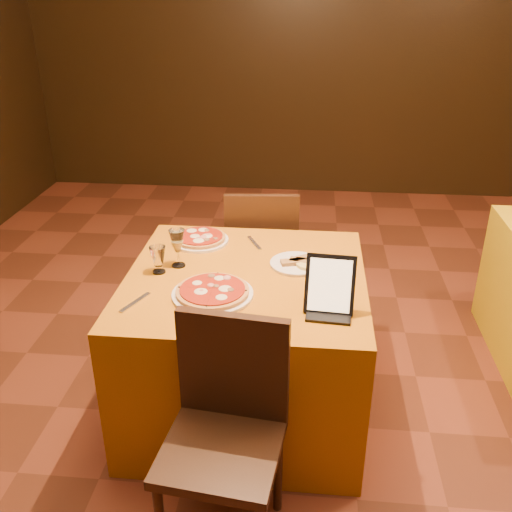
# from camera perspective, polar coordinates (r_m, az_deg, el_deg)

# --- Properties ---
(floor) EXTENTS (6.00, 7.00, 0.01)m
(floor) POSITION_cam_1_polar(r_m,az_deg,el_deg) (2.96, 9.53, -16.58)
(floor) COLOR #5E2D19
(floor) RESTS_ON ground
(wall_back) EXTENTS (6.00, 0.01, 2.80)m
(wall_back) POSITION_cam_1_polar(r_m,az_deg,el_deg) (5.72, 8.69, 19.80)
(wall_back) COLOR black
(wall_back) RESTS_ON floor
(main_table) EXTENTS (1.10, 1.10, 0.75)m
(main_table) POSITION_cam_1_polar(r_m,az_deg,el_deg) (2.83, -0.98, -8.65)
(main_table) COLOR #B86C0B
(main_table) RESTS_ON floor
(chair_main_near) EXTENTS (0.43, 0.43, 0.91)m
(chair_main_near) POSITION_cam_1_polar(r_m,az_deg,el_deg) (2.17, -3.51, -18.79)
(chair_main_near) COLOR black
(chair_main_near) RESTS_ON floor
(chair_main_far) EXTENTS (0.51, 0.51, 0.91)m
(chair_main_far) POSITION_cam_1_polar(r_m,az_deg,el_deg) (3.51, 0.56, 0.17)
(chair_main_far) COLOR black
(chair_main_far) RESTS_ON floor
(pizza_near) EXTENTS (0.35, 0.35, 0.03)m
(pizza_near) POSITION_cam_1_polar(r_m,az_deg,el_deg) (2.47, -4.37, -3.66)
(pizza_near) COLOR white
(pizza_near) RESTS_ON main_table
(pizza_far) EXTENTS (0.30, 0.30, 0.03)m
(pizza_far) POSITION_cam_1_polar(r_m,az_deg,el_deg) (2.98, -5.61, 1.70)
(pizza_far) COLOR white
(pizza_far) RESTS_ON main_table
(cutlet_dish) EXTENTS (0.25, 0.25, 0.03)m
(cutlet_dish) POSITION_cam_1_polar(r_m,az_deg,el_deg) (2.73, 4.06, -0.66)
(cutlet_dish) COLOR white
(cutlet_dish) RESTS_ON main_table
(wine_glass) EXTENTS (0.11, 0.11, 0.19)m
(wine_glass) POSITION_cam_1_polar(r_m,az_deg,el_deg) (2.70, -7.85, 0.81)
(wine_glass) COLOR #C6BC70
(wine_glass) RESTS_ON main_table
(water_glass) EXTENTS (0.07, 0.07, 0.13)m
(water_glass) POSITION_cam_1_polar(r_m,az_deg,el_deg) (2.67, -9.76, -0.37)
(water_glass) COLOR silver
(water_glass) RESTS_ON main_table
(tablet) EXTENTS (0.21, 0.12, 0.24)m
(tablet) POSITION_cam_1_polar(r_m,az_deg,el_deg) (2.33, 7.41, -2.83)
(tablet) COLOR black
(tablet) RESTS_ON main_table
(knife) EXTENTS (0.05, 0.20, 0.01)m
(knife) POSITION_cam_1_polar(r_m,az_deg,el_deg) (2.40, -1.99, -4.90)
(knife) COLOR silver
(knife) RESTS_ON main_table
(fork_near) EXTENTS (0.09, 0.18, 0.01)m
(fork_near) POSITION_cam_1_polar(r_m,az_deg,el_deg) (2.47, -11.99, -4.55)
(fork_near) COLOR #A9A9B0
(fork_near) RESTS_ON main_table
(fork_far) EXTENTS (0.09, 0.16, 0.01)m
(fork_far) POSITION_cam_1_polar(r_m,az_deg,el_deg) (2.95, -0.18, 1.32)
(fork_far) COLOR #A9A7AE
(fork_far) RESTS_ON main_table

